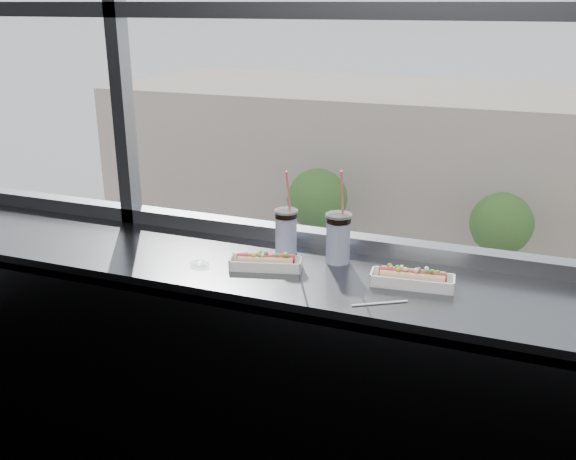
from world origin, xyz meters
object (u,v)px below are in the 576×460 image
(car_far_a, at_px, (271,265))
(car_near_a, at_px, (68,320))
(soda_cup_right, at_px, (338,236))
(pedestrian_b, at_px, (512,273))
(hotdog_tray_right, at_px, (412,278))
(car_far_b, at_px, (520,301))
(soda_cup_left, at_px, (286,229))
(tree_left, at_px, (317,199))
(loose_straw, at_px, (380,303))
(tree_center, at_px, (501,224))
(hotdog_tray_left, at_px, (266,262))
(car_near_b, at_px, (278,359))
(wrapper, at_px, (200,263))
(car_near_c, at_px, (428,392))

(car_far_a, bearing_deg, car_near_a, 150.47)
(soda_cup_right, distance_m, pedestrian_b, 29.79)
(car_far_a, height_order, pedestrian_b, car_far_a)
(hotdog_tray_right, height_order, car_far_b, hotdog_tray_right)
(soda_cup_left, height_order, tree_left, soda_cup_left)
(loose_straw, bearing_deg, soda_cup_right, 96.85)
(hotdog_tray_right, distance_m, tree_center, 29.66)
(car_near_a, bearing_deg, hotdog_tray_left, -138.21)
(hotdog_tray_right, distance_m, tree_left, 31.13)
(loose_straw, distance_m, car_near_b, 20.95)
(car_far_a, bearing_deg, tree_left, -8.92)
(soda_cup_right, relative_size, loose_straw, 1.92)
(wrapper, bearing_deg, tree_center, 89.40)
(tree_left, relative_size, tree_center, 1.07)
(hotdog_tray_left, distance_m, car_far_b, 26.70)
(hotdog_tray_left, height_order, soda_cup_left, soda_cup_left)
(hotdog_tray_right, distance_m, car_near_a, 25.47)
(car_far_b, bearing_deg, loose_straw, 171.47)
(car_near_a, relative_size, car_near_c, 0.96)
(car_far_b, relative_size, tree_center, 1.41)
(soda_cup_left, height_order, loose_straw, soda_cup_left)
(car_far_a, relative_size, car_near_b, 0.93)
(soda_cup_right, relative_size, car_far_b, 0.06)
(hotdog_tray_left, xyz_separation_m, car_far_a, (-10.10, 24.31, -11.05))
(tree_center, bearing_deg, car_near_c, -96.24)
(car_far_a, xyz_separation_m, car_near_c, (8.84, -8.00, -0.02))
(hotdog_tray_right, height_order, tree_center, hotdog_tray_right)
(car_far_a, distance_m, tree_left, 4.72)
(car_near_a, bearing_deg, wrapper, -138.77)
(loose_straw, height_order, car_far_b, loose_straw)
(hotdog_tray_right, distance_m, car_far_b, 26.65)
(soda_cup_left, height_order, car_far_b, soda_cup_left)
(car_near_a, height_order, pedestrian_b, car_near_a)
(loose_straw, distance_m, car_far_b, 26.80)
(car_near_b, bearing_deg, tree_left, 15.65)
(loose_straw, relative_size, car_near_c, 0.03)
(hotdog_tray_left, xyz_separation_m, tree_center, (0.06, 28.31, -8.98))
(soda_cup_left, height_order, wrapper, soda_cup_left)
(hotdog_tray_right, height_order, soda_cup_left, soda_cup_left)
(tree_left, bearing_deg, car_far_a, -103.88)
(tree_center, bearing_deg, car_near_b, -118.69)
(loose_straw, distance_m, car_near_c, 19.89)
(soda_cup_right, bearing_deg, soda_cup_left, 176.59)
(car_far_b, xyz_separation_m, tree_left, (-10.36, 4.00, 2.22))
(car_near_a, height_order, tree_left, tree_left)
(hotdog_tray_left, relative_size, hotdog_tray_right, 0.94)
(loose_straw, height_order, tree_center, loose_straw)
(car_far_a, height_order, tree_center, tree_center)
(soda_cup_left, bearing_deg, tree_left, 107.97)
(car_near_b, bearing_deg, hotdog_tray_left, -154.80)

